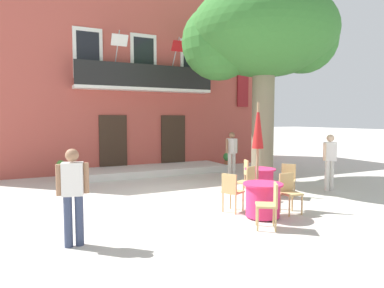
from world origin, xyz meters
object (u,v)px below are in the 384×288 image
Objects in this scene: pedestrian_by_tree at (232,151)px; ground_planter_right at (227,160)px; cafe_chair_middle_2 at (231,190)px; ground_planter_left at (61,169)px; plane_tree at (262,36)px; pedestrian_mid_plaza at (330,159)px; cafe_chair_near_tree_0 at (288,178)px; pedestrian_near_entrance at (73,192)px; cafe_chair_near_tree_2 at (247,180)px; cafe_chair_near_tree_1 at (250,172)px; cafe_table_near_tree at (260,181)px; cafe_table_middle at (263,200)px; cafe_umbrella at (258,139)px; cafe_chair_middle_0 at (270,202)px; cafe_chair_middle_1 at (289,190)px.

ground_planter_right is at bearing 63.90° from pedestrian_by_tree.
ground_planter_left is (-3.24, 5.90, -0.12)m from cafe_chair_middle_2.
cafe_chair_middle_2 is 1.33× the size of ground_planter_right.
plane_tree is 4.21m from pedestrian_by_tree.
pedestrian_mid_plaza is at bearing -35.84° from ground_planter_left.
cafe_chair_near_tree_0 is 5.85m from pedestrian_near_entrance.
cafe_chair_near_tree_2 is (-1.21, 0.19, 0.00)m from cafe_chair_near_tree_0.
cafe_chair_near_tree_1 is 4.31m from ground_planter_right.
pedestrian_near_entrance is at bearing -163.13° from cafe_chair_near_tree_2.
cafe_table_near_tree is 1.26× the size of ground_planter_right.
cafe_chair_near_tree_0 reaches higher than cafe_table_middle.
plane_tree is 4.56m from pedestrian_mid_plaza.
cafe_chair_near_tree_1 is 2.88m from cafe_table_middle.
plane_tree reaches higher than cafe_table_near_tree.
ground_planter_left is 6.72m from ground_planter_right.
cafe_umbrella reaches higher than pedestrian_mid_plaza.
cafe_chair_near_tree_1 and cafe_chair_middle_0 have the same top height.
plane_tree is 3.97× the size of pedestrian_by_tree.
cafe_chair_near_tree_2 is at bearing -153.06° from cafe_table_near_tree.
cafe_chair_near_tree_0 is 1.00× the size of cafe_chair_middle_2.
cafe_umbrella is at bearing -168.47° from pedestrian_mid_plaza.
pedestrian_by_tree is (1.50, 4.78, 0.40)m from cafe_chair_middle_1.
pedestrian_near_entrance is (-4.67, 0.04, 0.41)m from cafe_chair_middle_1.
cafe_chair_near_tree_1 is (-0.37, 1.27, 0.00)m from cafe_chair_near_tree_0.
cafe_chair_middle_1 is 1.26× the size of ground_planter_left.
cafe_table_near_tree is 2.17m from cafe_table_middle.
ground_planter_left is 6.17m from pedestrian_by_tree.
ground_planter_right is (1.27, 5.24, -0.14)m from cafe_chair_near_tree_0.
pedestrian_by_tree reaches higher than cafe_table_near_tree.
cafe_chair_near_tree_1 is at bearing -139.42° from plane_tree.
cafe_umbrella is 1.54× the size of pedestrian_by_tree.
pedestrian_by_tree is (0.45, 3.56, 0.40)m from cafe_chair_near_tree_0.
cafe_table_middle is 0.52× the size of pedestrian_by_tree.
cafe_table_middle reaches higher than ground_planter_right.
cafe_chair_middle_2 is at bearing -61.26° from ground_planter_left.
ground_planter_right is at bearing 69.01° from cafe_table_near_tree.
ground_planter_right is (3.08, 6.48, -0.01)m from cafe_table_middle.
ground_planter_left is at bearing 179.50° from ground_planter_right.
cafe_chair_middle_1 is at bearing -130.75° from cafe_chair_near_tree_0.
cafe_chair_near_tree_0 is 1.22m from cafe_chair_near_tree_2.
pedestrian_by_tree is (-0.25, 1.38, -3.97)m from plane_tree.
cafe_chair_near_tree_2 is at bearing -116.15° from pedestrian_by_tree.
cafe_chair_near_tree_1 reaches higher than ground_planter_left.
ground_planter_left is at bearing 124.67° from cafe_umbrella.
cafe_chair_middle_1 reaches higher than cafe_table_middle.
cafe_chair_middle_1 is 0.54× the size of pedestrian_mid_plaza.
cafe_table_middle is at bearing -115.39° from ground_planter_right.
ground_planter_left is at bearing 135.77° from cafe_chair_near_tree_0.
cafe_chair_near_tree_2 is 0.55× the size of pedestrian_by_tree.
cafe_umbrella is (0.79, 0.08, 1.14)m from cafe_chair_middle_2.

